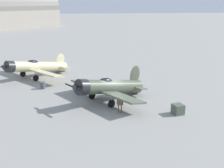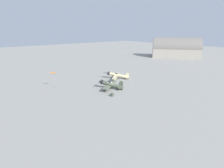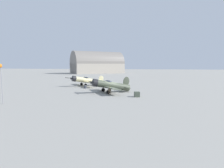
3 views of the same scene
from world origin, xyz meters
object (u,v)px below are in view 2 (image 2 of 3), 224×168
airplane_foreground (111,85)px  airplane_mid_apron (117,75)px  ground_crew_mechanic (104,89)px  equipment_crate (112,95)px  fuel_drum (109,81)px  windsock_mast (52,73)px

airplane_foreground → airplane_mid_apron: size_ratio=0.94×
airplane_foreground → airplane_mid_apron: bearing=-83.7°
airplane_foreground → ground_crew_mechanic: (0.67, -3.43, -0.60)m
equipment_crate → fuel_drum: equipment_crate is taller
airplane_foreground → equipment_crate: 7.56m
airplane_foreground → airplane_mid_apron: (-8.76, 10.99, -0.07)m
airplane_foreground → fuel_drum: 9.21m
ground_crew_mechanic → windsock_mast: 19.49m
equipment_crate → fuel_drum: (-13.39, 9.84, -0.06)m
ground_crew_mechanic → windsock_mast: (-14.42, -12.28, 4.60)m
ground_crew_mechanic → equipment_crate: ground_crew_mechanic is taller
airplane_mid_apron → fuel_drum: size_ratio=12.33×
airplane_mid_apron → windsock_mast: windsock_mast is taller
fuel_drum → windsock_mast: 22.65m
airplane_foreground → fuel_drum: size_ratio=11.55×
fuel_drum → airplane_foreground: bearing=-36.3°
ground_crew_mechanic → fuel_drum: 11.95m
airplane_mid_apron → ground_crew_mechanic: size_ratio=6.48×
airplane_mid_apron → ground_crew_mechanic: airplane_mid_apron is taller
ground_crew_mechanic → fuel_drum: bearing=-119.3°
equipment_crate → windsock_mast: (-19.78, -11.28, 5.08)m
windsock_mast → airplane_mid_apron: bearing=79.4°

